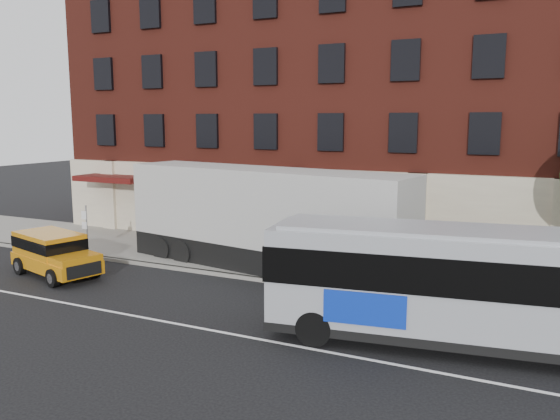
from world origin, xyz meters
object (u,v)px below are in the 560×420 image
at_px(sign_pole, 86,227).
at_px(city_bus, 492,285).
at_px(yellow_suv, 53,251).
at_px(shipping_container, 264,221).

distance_m(sign_pole, city_bus, 18.94).
xyz_separation_m(city_bus, yellow_suv, (-17.47, 0.42, -0.89)).
height_order(yellow_suv, shipping_container, shipping_container).
distance_m(city_bus, shipping_container, 10.96).
bearing_deg(yellow_suv, sign_pole, 110.21).
xyz_separation_m(sign_pole, shipping_container, (8.83, 1.45, 0.76)).
relative_size(sign_pole, city_bus, 0.19).
height_order(city_bus, yellow_suv, city_bus).
bearing_deg(shipping_container, sign_pole, -170.68).
distance_m(city_bus, yellow_suv, 17.49).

